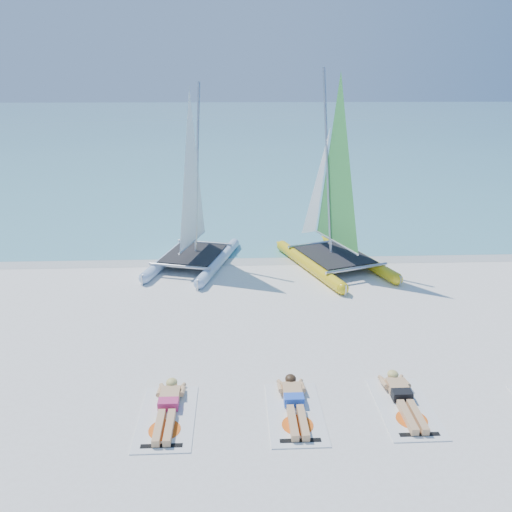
{
  "coord_description": "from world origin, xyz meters",
  "views": [
    {
      "loc": [
        -1.04,
        -10.38,
        5.77
      ],
      "look_at": [
        -0.53,
        1.2,
        1.62
      ],
      "focal_mm": 35.0,
      "sensor_mm": 36.0,
      "label": 1
    }
  ],
  "objects": [
    {
      "name": "towel_c",
      "position": [
        2.06,
        -2.77,
        0.01
      ],
      "size": [
        1.0,
        1.85,
        0.02
      ],
      "primitive_type": "cube",
      "color": "white",
      "rests_on": "ground"
    },
    {
      "name": "wet_sand_strip",
      "position": [
        0.0,
        5.5,
        0.0
      ],
      "size": [
        140.0,
        1.4,
        0.01
      ],
      "primitive_type": "cube",
      "color": "beige",
      "rests_on": "ground"
    },
    {
      "name": "towel_a",
      "position": [
        -2.31,
        -2.86,
        0.01
      ],
      "size": [
        1.0,
        1.85,
        0.02
      ],
      "primitive_type": "cube",
      "color": "white",
      "rests_on": "ground"
    },
    {
      "name": "sunbather_c",
      "position": [
        2.06,
        -2.58,
        0.12
      ],
      "size": [
        0.37,
        1.73,
        0.26
      ],
      "color": "tan",
      "rests_on": "towel_c"
    },
    {
      "name": "sunbather_a",
      "position": [
        -2.31,
        -2.67,
        0.12
      ],
      "size": [
        0.37,
        1.73,
        0.26
      ],
      "color": "tan",
      "rests_on": "towel_a"
    },
    {
      "name": "sea",
      "position": [
        0.0,
        63.0,
        0.01
      ],
      "size": [
        140.0,
        115.0,
        0.01
      ],
      "primitive_type": "cube",
      "color": "#73B8C0",
      "rests_on": "ground"
    },
    {
      "name": "catamaran_yellow",
      "position": [
        2.0,
        5.08,
        1.98
      ],
      "size": [
        3.6,
        5.08,
        6.29
      ],
      "rotation": [
        0.0,
        0.0,
        0.34
      ],
      "color": "yellow",
      "rests_on": "ground"
    },
    {
      "name": "towel_b",
      "position": [
        0.01,
        -2.83,
        0.01
      ],
      "size": [
        1.0,
        1.85,
        0.02
      ],
      "primitive_type": "cube",
      "color": "white",
      "rests_on": "ground"
    },
    {
      "name": "ground",
      "position": [
        0.0,
        0.0,
        0.0
      ],
      "size": [
        140.0,
        140.0,
        0.0
      ],
      "primitive_type": "plane",
      "color": "white",
      "rests_on": "ground"
    },
    {
      "name": "sunbather_b",
      "position": [
        0.01,
        -2.64,
        0.12
      ],
      "size": [
        0.37,
        1.73,
        0.26
      ],
      "color": "tan",
      "rests_on": "towel_b"
    },
    {
      "name": "catamaran_blue",
      "position": [
        -2.39,
        5.13,
        1.75
      ],
      "size": [
        3.13,
        4.68,
        5.86
      ],
      "rotation": [
        0.0,
        0.0,
        -0.27
      ],
      "color": "#B0CBE8",
      "rests_on": "ground"
    }
  ]
}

